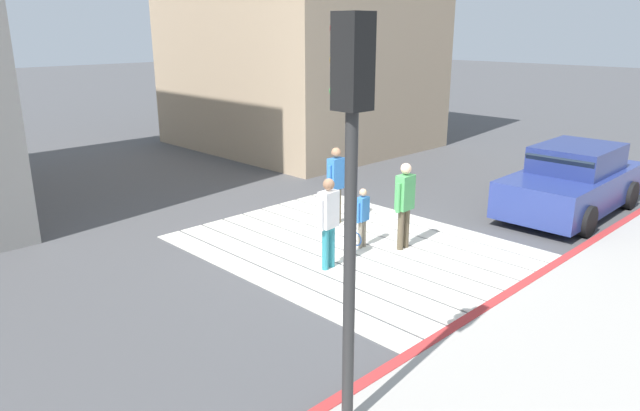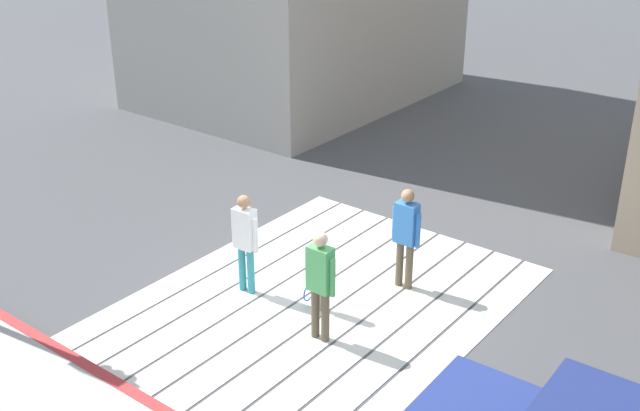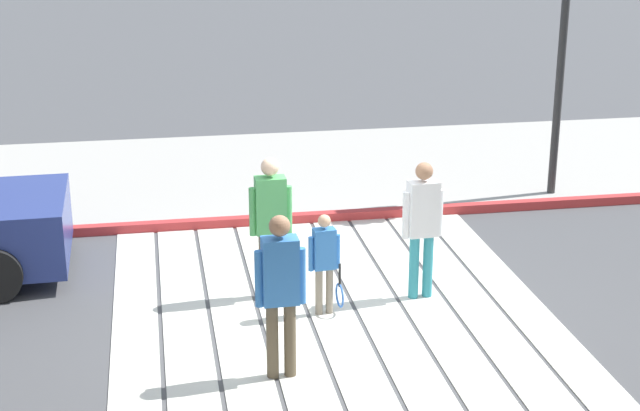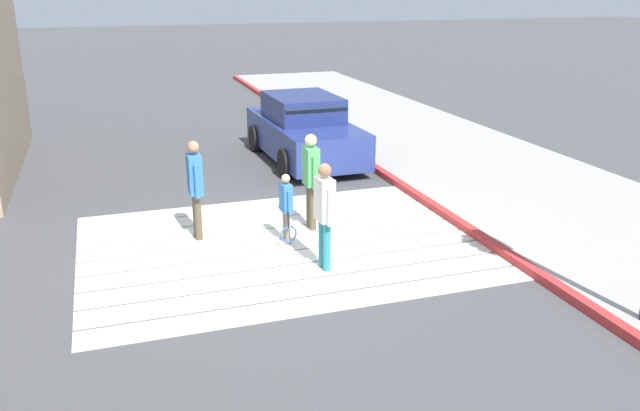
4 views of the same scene
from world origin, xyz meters
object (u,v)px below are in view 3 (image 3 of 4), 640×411
at_px(traffic_light_corner, 567,0).
at_px(pedestrian_adult_trailing, 271,217).
at_px(pedestrian_adult_lead, 280,285).
at_px(pedestrian_adult_side, 422,220).
at_px(pedestrian_child_with_racket, 325,260).

xyz_separation_m(traffic_light_corner, pedestrian_adult_trailing, (2.86, -4.68, -2.05)).
distance_m(pedestrian_adult_lead, pedestrian_adult_trailing, 1.96).
xyz_separation_m(pedestrian_adult_lead, pedestrian_adult_side, (-1.62, 1.87, -0.02)).
relative_size(pedestrian_adult_lead, pedestrian_child_with_racket, 1.42).
bearing_deg(pedestrian_adult_lead, pedestrian_adult_side, 131.01).
bearing_deg(traffic_light_corner, pedestrian_adult_trailing, -58.60).
relative_size(pedestrian_adult_lead, pedestrian_adult_side, 1.02).
relative_size(traffic_light_corner, pedestrian_adult_side, 2.57).
bearing_deg(pedestrian_adult_side, pedestrian_child_with_racket, -77.53).
xyz_separation_m(pedestrian_adult_trailing, pedestrian_adult_side, (0.33, 1.71, -0.03)).
height_order(pedestrian_adult_trailing, pedestrian_adult_side, pedestrian_adult_trailing).
bearing_deg(pedestrian_adult_trailing, traffic_light_corner, 121.40).
distance_m(pedestrian_adult_lead, pedestrian_adult_side, 2.48).
bearing_deg(pedestrian_adult_trailing, pedestrian_adult_lead, -4.60).
xyz_separation_m(pedestrian_adult_trailing, pedestrian_child_with_racket, (0.59, 0.53, -0.33)).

